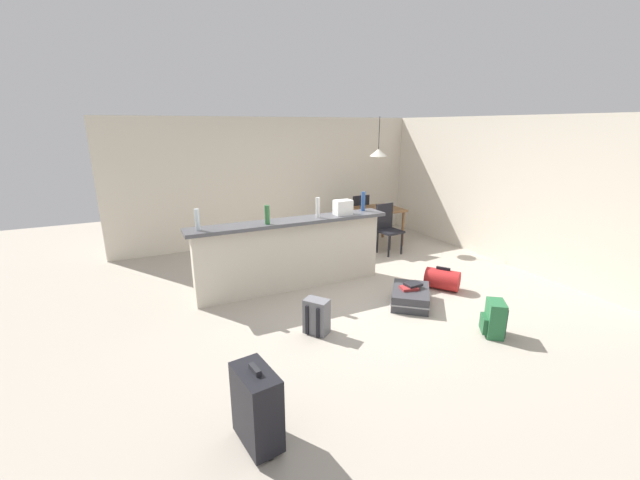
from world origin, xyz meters
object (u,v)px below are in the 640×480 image
(suitcase_flat_charcoal, at_px, (410,296))
(bottle_green, at_px, (267,215))
(dining_chair_near_partition, at_px, (387,226))
(backpack_green, at_px, (494,319))
(duffel_bag_red, at_px, (442,279))
(book_stack, at_px, (411,286))
(dining_chair_far_side, at_px, (358,214))
(bottle_blue, at_px, (363,201))
(grocery_bag, at_px, (343,207))
(dining_table, at_px, (373,213))
(bottle_clear, at_px, (197,220))
(bottle_white, at_px, (318,208))
(pendant_lamp, at_px, (378,153))
(suitcase_upright_black, at_px, (257,407))
(backpack_grey, at_px, (317,317))

(suitcase_flat_charcoal, bearing_deg, bottle_green, 145.56)
(dining_chair_near_partition, bearing_deg, backpack_green, -102.61)
(duffel_bag_red, distance_m, book_stack, 0.78)
(dining_chair_far_side, relative_size, suitcase_flat_charcoal, 1.09)
(bottle_blue, height_order, suitcase_flat_charcoal, bottle_blue)
(grocery_bag, xyz_separation_m, dining_table, (1.49, 1.40, -0.51))
(bottle_blue, relative_size, dining_chair_near_partition, 0.32)
(grocery_bag, height_order, duffel_bag_red, grocery_bag)
(dining_chair_far_side, distance_m, book_stack, 3.34)
(bottle_clear, height_order, suitcase_flat_charcoal, bottle_clear)
(bottle_clear, relative_size, bottle_white, 0.95)
(dining_table, relative_size, dining_chair_near_partition, 1.18)
(bottle_clear, distance_m, bottle_blue, 2.54)
(dining_chair_near_partition, relative_size, pendant_lamp, 1.19)
(bottle_clear, distance_m, dining_chair_near_partition, 3.71)
(bottle_clear, distance_m, dining_chair_far_side, 4.17)
(dining_table, bearing_deg, book_stack, -112.63)
(dining_chair_near_partition, relative_size, backpack_green, 2.21)
(bottle_white, xyz_separation_m, suitcase_upright_black, (-1.76, -2.62, -0.87))
(bottle_green, xyz_separation_m, backpack_grey, (0.15, -1.25, -0.98))
(bottle_white, distance_m, dining_table, 2.44)
(book_stack, bearing_deg, bottle_blue, 89.81)
(bottle_blue, height_order, suitcase_upright_black, bottle_blue)
(bottle_green, bearing_deg, duffel_bag_red, -20.86)
(book_stack, bearing_deg, dining_table, 67.37)
(bottle_green, xyz_separation_m, bottle_white, (0.79, 0.05, 0.02))
(dining_chair_near_partition, distance_m, suitcase_flat_charcoal, 2.31)
(pendant_lamp, xyz_separation_m, backpack_grey, (-2.65, -2.77, -1.63))
(bottle_green, xyz_separation_m, dining_chair_far_side, (2.70, 2.05, -0.66))
(bottle_clear, relative_size, pendant_lamp, 0.36)
(dining_table, bearing_deg, suitcase_upright_black, -132.35)
(suitcase_flat_charcoal, distance_m, duffel_bag_red, 0.78)
(backpack_green, bearing_deg, bottle_clear, 141.63)
(bottle_blue, relative_size, suitcase_flat_charcoal, 0.35)
(dining_chair_far_side, height_order, book_stack, dining_chair_far_side)
(bottle_clear, height_order, suitcase_upright_black, bottle_clear)
(dining_table, bearing_deg, backpack_grey, -133.22)
(suitcase_flat_charcoal, relative_size, suitcase_upright_black, 1.27)
(bottle_clear, bearing_deg, duffel_bag_red, -16.58)
(backpack_green, bearing_deg, duffel_bag_red, 72.12)
(dining_table, bearing_deg, bottle_white, -143.55)
(bottle_clear, bearing_deg, dining_chair_far_side, 28.75)
(dining_chair_near_partition, bearing_deg, bottle_blue, -144.12)
(bottle_blue, height_order, dining_chair_near_partition, bottle_blue)
(grocery_bag, xyz_separation_m, suitcase_upright_black, (-2.19, -2.63, -0.83))
(dining_chair_far_side, xyz_separation_m, suitcase_upright_black, (-3.67, -4.61, -0.19))
(dining_chair_far_side, relative_size, book_stack, 2.90)
(bottle_green, distance_m, dining_chair_far_side, 3.45)
(dining_chair_near_partition, distance_m, suitcase_upright_black, 5.03)
(grocery_bag, relative_size, duffel_bag_red, 0.46)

